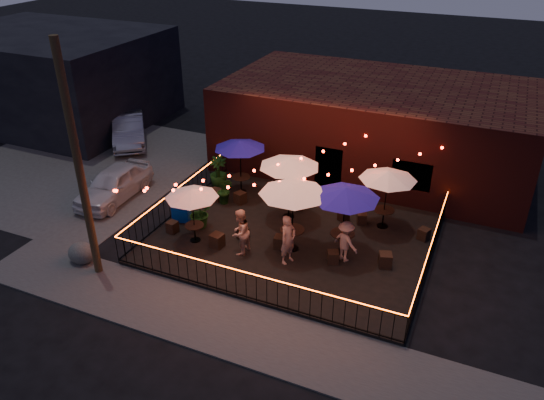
{
  "coord_description": "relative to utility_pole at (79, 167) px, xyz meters",
  "views": [
    {
      "loc": [
        6.1,
        -13.8,
        11.02
      ],
      "look_at": [
        -1.19,
        2.72,
        1.09
      ],
      "focal_mm": 35.0,
      "sensor_mm": 36.0,
      "label": 1
    }
  ],
  "objects": [
    {
      "name": "bistro_chair_0",
      "position": [
        1.05,
        3.03,
        -3.63
      ],
      "size": [
        0.42,
        0.42,
        0.44
      ],
      "primitive_type": "cube",
      "rotation": [
        0.0,
        0.0,
        -0.14
      ],
      "color": "black",
      "rests_on": "patio"
    },
    {
      "name": "fence_right",
      "position": [
        10.4,
        4.6,
        -3.34
      ],
      "size": [
        0.04,
        8.0,
        1.04
      ],
      "rotation": [
        0.0,
        0.0,
        1.57
      ],
      "color": "black",
      "rests_on": "patio"
    },
    {
      "name": "cafe_table_1",
      "position": [
        1.99,
        7.03,
        -1.64
      ],
      "size": [
        2.28,
        2.28,
        2.42
      ],
      "rotation": [
        0.0,
        0.0,
        0.04
      ],
      "color": "black",
      "rests_on": "patio"
    },
    {
      "name": "cafe_table_5",
      "position": [
        8.32,
        6.69,
        -1.66
      ],
      "size": [
        2.63,
        2.63,
        2.4
      ],
      "rotation": [
        0.0,
        0.0,
        0.24
      ],
      "color": "black",
      "rests_on": "patio"
    },
    {
      "name": "boulder",
      "position": [
        -0.91,
        0.25,
        -3.63
      ],
      "size": [
        1.05,
        0.93,
        0.74
      ],
      "primitive_type": "ellipsoid",
      "rotation": [
        0.0,
        0.0,
        0.15
      ],
      "color": "#40403C",
      "rests_on": "ground"
    },
    {
      "name": "potted_shrub_a",
      "position": [
        1.86,
        3.8,
        -3.24
      ],
      "size": [
        1.13,
        0.99,
        1.23
      ],
      "primitive_type": "imported",
      "rotation": [
        0.0,
        0.0,
        -0.03
      ],
      "color": "#103511",
      "rests_on": "patio"
    },
    {
      "name": "patio",
      "position": [
        5.4,
        4.6,
        -3.92
      ],
      "size": [
        10.0,
        8.0,
        0.15
      ],
      "primitive_type": "cube",
      "color": "black",
      "rests_on": "ground"
    },
    {
      "name": "bistro_chair_10",
      "position": [
        7.52,
        6.57,
        -3.63
      ],
      "size": [
        0.47,
        0.47,
        0.43
      ],
      "primitive_type": "cube",
      "rotation": [
        0.0,
        0.0,
        0.34
      ],
      "color": "black",
      "rests_on": "patio"
    },
    {
      "name": "bistro_chair_3",
      "position": [
        2.39,
        6.13,
        -3.61
      ],
      "size": [
        0.53,
        0.53,
        0.49
      ],
      "primitive_type": "cube",
      "rotation": [
        0.0,
        0.0,
        2.77
      ],
      "color": "black",
      "rests_on": "patio"
    },
    {
      "name": "brick_building",
      "position": [
        6.4,
        12.59,
        -2.0
      ],
      "size": [
        14.0,
        8.0,
        4.0
      ],
      "color": "#3C1210",
      "rests_on": "ground"
    },
    {
      "name": "patron_c",
      "position": [
        7.62,
        3.91,
        -3.08
      ],
      "size": [
        1.14,
        0.93,
        1.54
      ],
      "primitive_type": "imported",
      "rotation": [
        0.0,
        0.0,
        2.72
      ],
      "color": "tan",
      "rests_on": "patio"
    },
    {
      "name": "cafe_table_2",
      "position": [
        5.67,
        3.81,
        -1.41
      ],
      "size": [
        3.12,
        3.12,
        2.67
      ],
      "rotation": [
        0.0,
        0.0,
        -0.36
      ],
      "color": "black",
      "rests_on": "patio"
    },
    {
      "name": "bistro_chair_11",
      "position": [
        9.94,
        6.4,
        -3.63
      ],
      "size": [
        0.48,
        0.48,
        0.44
      ],
      "primitive_type": "cube",
      "rotation": [
        0.0,
        0.0,
        2.79
      ],
      "color": "black",
      "rests_on": "patio"
    },
    {
      "name": "car_white",
      "position": [
        -2.87,
        4.56,
        -3.3
      ],
      "size": [
        1.81,
        4.16,
        1.4
      ],
      "primitive_type": "imported",
      "rotation": [
        0.0,
        0.0,
        0.04
      ],
      "color": "silver",
      "rests_on": "ground"
    },
    {
      "name": "fence_front",
      "position": [
        5.4,
        0.6,
        -3.34
      ],
      "size": [
        10.0,
        0.04,
        1.04
      ],
      "color": "black",
      "rests_on": "patio"
    },
    {
      "name": "bistro_chair_9",
      "position": [
        9.01,
        4.11,
        -3.6
      ],
      "size": [
        0.55,
        0.55,
        0.51
      ],
      "primitive_type": "cube",
      "rotation": [
        0.0,
        0.0,
        3.47
      ],
      "color": "black",
      "rests_on": "patio"
    },
    {
      "name": "potted_shrub_c",
      "position": [
        0.8,
        7.14,
        -3.16
      ],
      "size": [
        0.97,
        0.97,
        1.39
      ],
      "primitive_type": "imported",
      "rotation": [
        0.0,
        0.0,
        0.3
      ],
      "color": "#0D3F10",
      "rests_on": "patio"
    },
    {
      "name": "bistro_chair_8",
      "position": [
        7.3,
        3.59,
        -3.63
      ],
      "size": [
        0.5,
        0.5,
        0.45
      ],
      "primitive_type": "cube",
      "rotation": [
        0.0,
        0.0,
        0.42
      ],
      "color": "black",
      "rests_on": "patio"
    },
    {
      "name": "bistro_chair_5",
      "position": [
        5.23,
        3.71,
        -3.62
      ],
      "size": [
        0.45,
        0.45,
        0.47
      ],
      "primitive_type": "cube",
      "rotation": [
        0.0,
        0.0,
        3.29
      ],
      "color": "black",
      "rests_on": "patio"
    },
    {
      "name": "patron_a",
      "position": [
        5.83,
        3.01,
        -2.94
      ],
      "size": [
        0.64,
        0.78,
        1.82
      ],
      "primitive_type": "imported",
      "rotation": [
        0.0,
        0.0,
        1.2
      ],
      "color": "tan",
      "rests_on": "patio"
    },
    {
      "name": "cooler",
      "position": [
        0.9,
        3.92,
        -3.38
      ],
      "size": [
        0.81,
        0.67,
        0.93
      ],
      "rotation": [
        0.0,
        0.0,
        0.26
      ],
      "color": "#0638B2",
      "rests_on": "patio"
    },
    {
      "name": "background_building",
      "position": [
        -12.6,
        11.6,
        -1.5
      ],
      "size": [
        12.0,
        9.0,
        5.0
      ],
      "primitive_type": "cube",
      "color": "black",
      "rests_on": "ground"
    },
    {
      "name": "bistro_chair_7",
      "position": [
        6.78,
        6.52,
        -3.64
      ],
      "size": [
        0.48,
        0.48,
        0.43
      ],
      "primitive_type": "cube",
      "rotation": [
        0.0,
        0.0,
        2.72
      ],
      "color": "black",
      "rests_on": "patio"
    },
    {
      "name": "cafe_table_3",
      "position": [
        4.69,
        5.89,
        -1.47
      ],
      "size": [
        2.5,
        2.5,
        2.61
      ],
      "rotation": [
        0.0,
        0.0,
        -0.06
      ],
      "color": "black",
      "rests_on": "patio"
    },
    {
      "name": "cafe_table_4",
      "position": [
        7.39,
        4.31,
        -1.45
      ],
      "size": [
        3.14,
        3.14,
        2.62
      ],
      "rotation": [
        0.0,
        0.0,
        0.42
      ],
      "color": "black",
      "rests_on": "patio"
    },
    {
      "name": "sidewalk",
      "position": [
        5.4,
        -0.65,
        -3.98
      ],
      "size": [
        18.0,
        2.5,
        0.05
      ],
      "primitive_type": "cube",
      "color": "#464340",
      "rests_on": "ground"
    },
    {
      "name": "bistro_chair_1",
      "position": [
        3.11,
        2.84,
        -3.59
      ],
      "size": [
        0.49,
        0.49,
        0.51
      ],
      "primitive_type": "cube",
      "rotation": [
        0.0,
        0.0,
        2.99
      ],
      "color": "black",
      "rests_on": "patio"
    },
    {
      "name": "car_silver",
      "position": [
        -6.16,
        9.94,
        -3.25
      ],
      "size": [
        4.01,
        4.57,
        1.5
      ],
      "primitive_type": "imported",
      "rotation": [
        0.0,
        0.0,
        0.65
      ],
      "color": "#A8A7AF",
      "rests_on": "ground"
    },
    {
      "name": "parking_lot",
      "position": [
        -6.6,
        6.6,
        -3.99
      ],
      "size": [
        11.0,
        12.0,
        0.02
      ],
      "primitive_type": "cube",
      "color": "#464340",
      "rests_on": "ground"
    },
    {
      "name": "patron_b",
      "position": [
        4.08,
        2.83,
        -2.98
      ],
      "size": [
        0.74,
        0.91,
        1.75
      ],
      "primitive_type": "imported",
      "rotation": [
        0.0,
        0.0,
        -1.67
      ],
      "color": "#D1AF87",
      "rests_on": "patio"
    },
    {
      "name": "utility_pole",
      "position": [
        0.0,
        0.0,
        0.0
      ],
      "size": [
        0.26,
        0.26,
        8.0
      ],
      "primitive_type": "cylinder",
      "color": "#3D2F19",
      "rests_on": "ground"
    },
    {
      "name": "bistro_chair_2",
      "position": [
        1.34,
        5.94,
        -3.6
      ],
      "size": [
        0.43,
        0.43,
        0.51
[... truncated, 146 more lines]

